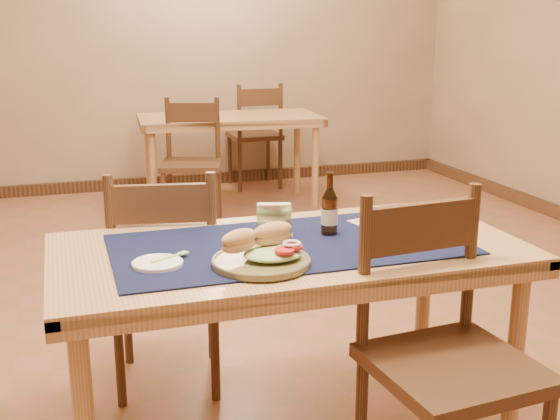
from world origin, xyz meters
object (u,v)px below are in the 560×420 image
object	(u,v)px
back_table	(230,126)
chair_main_far	(166,275)
chair_main_near	(445,354)
sandwich_plate	(263,254)
main_table	(289,268)
beer_bottle	(329,211)
napkin_holder	(274,221)

from	to	relation	value
back_table	chair_main_far	size ratio (longest dim) A/B	1.60
back_table	chair_main_near	distance (m)	3.94
chair_main_far	sandwich_plate	bearing A→B (deg)	-73.34
main_table	back_table	distance (m)	3.50
main_table	sandwich_plate	distance (m)	0.26
beer_bottle	napkin_holder	distance (m)	0.20
napkin_holder	chair_main_near	bearing A→B (deg)	-58.18
chair_main_far	chair_main_near	size ratio (longest dim) A/B	0.95
chair_main_near	sandwich_plate	distance (m)	0.63
napkin_holder	sandwich_plate	bearing A→B (deg)	-113.98
main_table	chair_main_far	size ratio (longest dim) A/B	1.68
back_table	chair_main_near	xyz separation A→B (m)	(-0.29, -3.92, -0.15)
back_table	napkin_holder	world-z (taller)	napkin_holder
chair_main_far	beer_bottle	distance (m)	0.78
chair_main_far	beer_bottle	size ratio (longest dim) A/B	4.19
chair_main_near	sandwich_plate	xyz separation A→B (m)	(-0.48, 0.31, 0.27)
back_table	sandwich_plate	xyz separation A→B (m)	(-0.78, -3.62, 0.12)
main_table	back_table	world-z (taller)	same
beer_bottle	napkin_holder	bearing A→B (deg)	168.36
main_table	chair_main_near	size ratio (longest dim) A/B	1.61
back_table	napkin_holder	distance (m)	3.41
chair_main_far	chair_main_near	distance (m)	1.22
chair_main_near	chair_main_far	bearing A→B (deg)	124.63
main_table	beer_bottle	distance (m)	0.25
main_table	sandwich_plate	xyz separation A→B (m)	(-0.14, -0.17, 0.12)
main_table	napkin_holder	distance (m)	0.18
back_table	beer_bottle	bearing A→B (deg)	-97.73
chair_main_far	chair_main_near	bearing A→B (deg)	-55.37
back_table	beer_bottle	size ratio (longest dim) A/B	6.70
napkin_holder	main_table	bearing A→B (deg)	-78.81
back_table	sandwich_plate	distance (m)	3.70
chair_main_far	sandwich_plate	xyz separation A→B (m)	(0.21, -0.70, 0.29)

